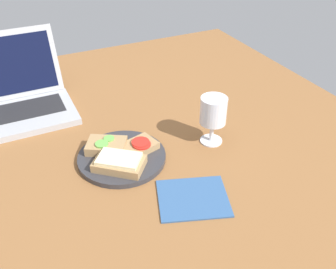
# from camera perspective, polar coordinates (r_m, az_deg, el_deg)

# --- Properties ---
(wooden_table) EXTENTS (1.40, 1.40, 0.03)m
(wooden_table) POSITION_cam_1_polar(r_m,az_deg,el_deg) (1.03, -5.08, -2.10)
(wooden_table) COLOR brown
(wooden_table) RESTS_ON ground
(plate) EXTENTS (0.23, 0.23, 0.01)m
(plate) POSITION_cam_1_polar(r_m,az_deg,el_deg) (0.97, -7.04, -3.46)
(plate) COLOR #333338
(plate) RESTS_ON wooden_table
(sandwich_with_cheese) EXTENTS (0.14, 0.13, 0.03)m
(sandwich_with_cheese) POSITION_cam_1_polar(r_m,az_deg,el_deg) (0.92, -7.43, -4.25)
(sandwich_with_cheese) COLOR #A88456
(sandwich_with_cheese) RESTS_ON plate
(sandwich_with_tomato) EXTENTS (0.11, 0.09, 0.02)m
(sandwich_with_tomato) POSITION_cam_1_polar(r_m,az_deg,el_deg) (0.97, -4.48, -1.78)
(sandwich_with_tomato) COLOR #A88456
(sandwich_with_tomato) RESTS_ON plate
(sandwich_with_cucumber) EXTENTS (0.12, 0.11, 0.03)m
(sandwich_with_cucumber) POSITION_cam_1_polar(r_m,az_deg,el_deg) (0.98, -9.37, -1.70)
(sandwich_with_cucumber) COLOR #A88456
(sandwich_with_cucumber) RESTS_ON plate
(wine_glass) EXTENTS (0.07, 0.07, 0.13)m
(wine_glass) POSITION_cam_1_polar(r_m,az_deg,el_deg) (0.98, 6.91, 3.30)
(wine_glass) COLOR white
(wine_glass) RESTS_ON wooden_table
(laptop) EXTENTS (0.31, 0.28, 0.22)m
(laptop) POSITION_cam_1_polar(r_m,az_deg,el_deg) (1.22, -22.04, 4.90)
(laptop) COLOR #ADAFB5
(laptop) RESTS_ON wooden_table
(napkin) EXTENTS (0.19, 0.18, 0.00)m
(napkin) POSITION_cam_1_polar(r_m,az_deg,el_deg) (0.86, 3.83, -9.64)
(napkin) COLOR #33598C
(napkin) RESTS_ON wooden_table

